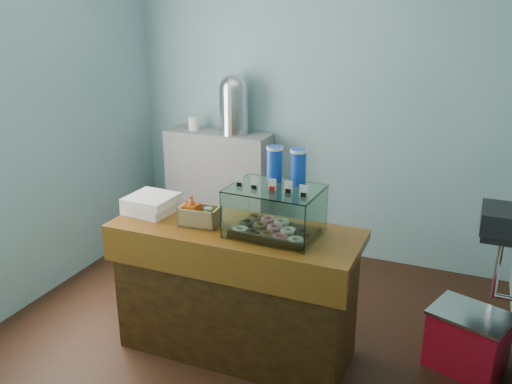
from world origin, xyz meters
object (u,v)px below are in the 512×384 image
at_px(coffee_urn, 234,103).
at_px(display_case, 276,207).
at_px(red_cooler, 467,340).
at_px(counter, 236,290).

bearing_deg(coffee_urn, display_case, -57.15).
distance_m(display_case, red_cooler, 1.51).
height_order(counter, display_case, display_case).
height_order(counter, red_cooler, counter).
bearing_deg(coffee_urn, red_cooler, -28.53).
bearing_deg(counter, red_cooler, 15.26).
xyz_separation_m(counter, display_case, (0.26, 0.04, 0.61)).
bearing_deg(counter, coffee_urn, 114.84).
xyz_separation_m(counter, coffee_urn, (-0.73, 1.58, 0.93)).
bearing_deg(display_case, counter, -169.01).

